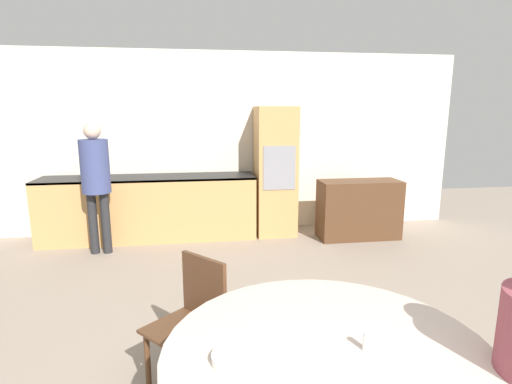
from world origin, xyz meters
The scene contains 9 objects.
wall_back centered at (0.00, 5.62, 1.30)m, with size 6.91×0.05×2.60m.
kitchen_counter centered at (-1.15, 5.27, 0.45)m, with size 2.91×0.60×0.88m.
oven_unit centered at (0.63, 5.28, 0.91)m, with size 0.56×0.59×1.83m.
sideboard centered at (1.75, 4.89, 0.41)m, with size 1.12×0.45×0.82m.
dining_table centered at (0.08, 1.27, 0.55)m, with size 1.50×1.50×0.73m.
chair_far_left centered at (-0.53, 2.08, 0.49)m, with size 0.56×0.56×0.86m.
person_standing centered at (-1.71, 4.76, 1.01)m, with size 0.34×0.34×1.63m.
bowl_near centered at (-0.34, 1.24, 0.75)m, with size 0.19×0.19×0.04m.
salt_shaker centered at (0.25, 1.24, 0.77)m, with size 0.03×0.03×0.09m.
Camera 1 is at (-0.47, -0.27, 1.78)m, focal length 28.00 mm.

